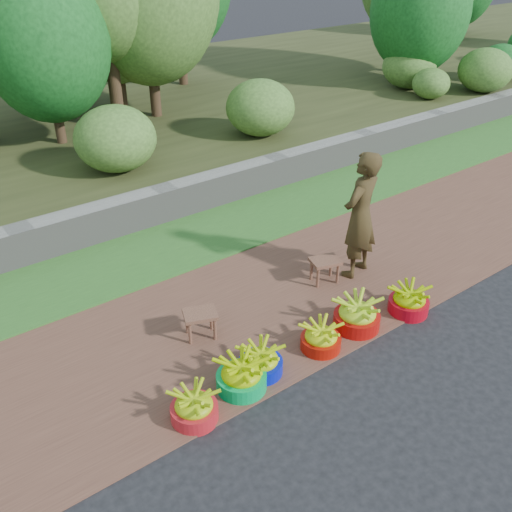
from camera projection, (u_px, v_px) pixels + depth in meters
ground_plane at (349, 354)px, 6.29m from camera, size 120.00×120.00×0.00m
dirt_shoulder at (278, 301)px, 7.14m from camera, size 80.00×2.50×0.02m
grass_verge at (194, 239)px, 8.51m from camera, size 80.00×1.50×0.04m
retaining_wall at (165, 204)px, 8.97m from camera, size 80.00×0.35×0.55m
earth_bank at (55, 127)px, 12.36m from camera, size 80.00×10.00×0.50m
vegetation at (107, 8)px, 10.77m from camera, size 36.70×7.96×4.59m
basin_a at (194, 407)px, 5.39m from camera, size 0.46×0.46×0.34m
basin_b at (241, 376)px, 5.73m from camera, size 0.51×0.51×0.38m
basin_c at (261, 362)px, 5.94m from camera, size 0.47×0.47×0.35m
basin_d at (321, 338)px, 6.28m from camera, size 0.45×0.45×0.34m
basin_e at (357, 315)px, 6.60m from camera, size 0.54×0.54×0.40m
basin_f at (409, 301)px, 6.88m from camera, size 0.49×0.49×0.36m
stool_left at (200, 317)px, 6.40m from camera, size 0.45×0.40×0.33m
stool_right at (325, 264)px, 7.38m from camera, size 0.44×0.38×0.33m
vendor_woman at (360, 215)px, 7.27m from camera, size 0.71×0.56×1.71m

